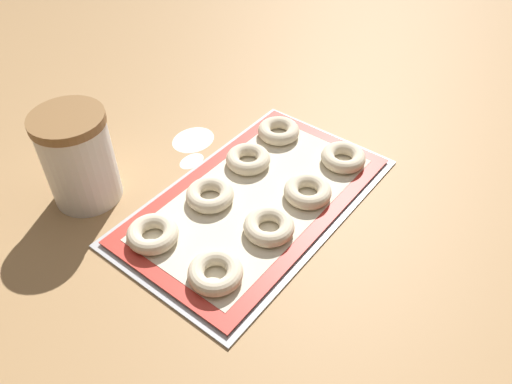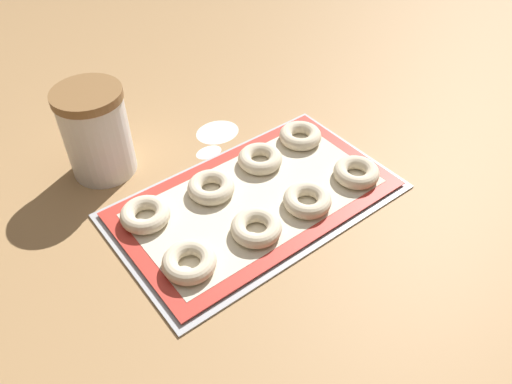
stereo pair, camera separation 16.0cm
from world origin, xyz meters
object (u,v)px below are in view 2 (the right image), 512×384
at_px(bagel_front_far_right, 356,172).
at_px(flour_canister, 96,132).
at_px(bagel_front_mid_right, 307,200).
at_px(baking_tray, 256,200).
at_px(bagel_back_mid_left, 211,187).
at_px(bagel_back_far_left, 145,215).
at_px(bagel_front_far_left, 189,262).
at_px(bagel_back_far_right, 300,136).
at_px(bagel_back_mid_right, 260,159).
at_px(bagel_front_mid_left, 256,228).

distance_m(bagel_front_far_right, flour_canister, 0.49).
relative_size(bagel_front_mid_right, flour_canister, 0.49).
xyz_separation_m(baking_tray, bagel_back_mid_left, (-0.06, 0.06, 0.02)).
bearing_deg(bagel_back_far_left, bagel_front_far_left, -88.28).
relative_size(bagel_front_far_right, bagel_back_far_left, 1.00).
xyz_separation_m(baking_tray, bagel_front_mid_right, (0.06, -0.07, 0.02)).
distance_m(baking_tray, flour_canister, 0.32).
height_order(bagel_front_far_left, bagel_front_far_right, same).
xyz_separation_m(baking_tray, bagel_front_far_right, (0.18, -0.07, 0.02)).
height_order(bagel_back_mid_left, bagel_back_far_right, same).
relative_size(bagel_back_mid_left, bagel_back_mid_right, 1.00).
xyz_separation_m(bagel_back_far_left, bagel_back_far_right, (0.36, 0.00, 0.00)).
xyz_separation_m(bagel_front_far_right, bagel_back_mid_right, (-0.12, 0.14, 0.00)).
height_order(bagel_front_mid_right, bagel_front_far_right, same).
bearing_deg(bagel_front_far_right, bagel_front_mid_right, 179.57).
relative_size(baking_tray, bagel_back_mid_left, 5.97).
distance_m(bagel_front_far_right, bagel_back_far_right, 0.15).
bearing_deg(bagel_front_mid_left, bagel_back_far_left, 132.95).
bearing_deg(flour_canister, bagel_back_mid_right, -37.62).
bearing_deg(bagel_back_mid_left, bagel_front_mid_left, -88.56).
bearing_deg(bagel_front_mid_right, baking_tray, 129.10).
bearing_deg(bagel_front_mid_right, bagel_front_far_right, -0.43).
xyz_separation_m(bagel_front_mid_left, bagel_front_mid_right, (0.11, -0.00, 0.00)).
height_order(bagel_front_mid_right, bagel_back_mid_right, same).
bearing_deg(baking_tray, bagel_front_far_left, -161.05).
height_order(bagel_front_mid_right, bagel_back_far_right, same).
xyz_separation_m(bagel_front_far_right, bagel_back_far_right, (-0.01, 0.15, 0.00)).
bearing_deg(bagel_front_far_right, bagel_front_far_left, 178.24).
relative_size(bagel_back_far_left, flour_canister, 0.49).
relative_size(bagel_back_far_right, flour_canister, 0.49).
relative_size(baking_tray, bagel_front_mid_left, 5.97).
bearing_deg(bagel_back_mid_left, baking_tray, -46.92).
xyz_separation_m(bagel_front_far_right, flour_canister, (-0.36, 0.33, 0.06)).
bearing_deg(bagel_back_mid_left, bagel_back_mid_right, 4.32).
bearing_deg(bagel_back_far_right, flour_canister, 153.18).
bearing_deg(bagel_back_mid_right, bagel_back_mid_left, -175.68).
bearing_deg(bagel_front_far_left, bagel_front_far_right, -1.76).
distance_m(bagel_front_mid_left, bagel_back_mid_right, 0.18).
distance_m(bagel_back_far_left, bagel_back_mid_left, 0.13).
bearing_deg(flour_canister, bagel_front_mid_left, -69.26).
distance_m(bagel_back_mid_left, bagel_back_mid_right, 0.12).
height_order(bagel_front_mid_left, bagel_back_far_right, same).
bearing_deg(bagel_back_far_right, baking_tray, -156.20).
xyz_separation_m(baking_tray, bagel_front_mid_left, (-0.05, -0.07, 0.02)).
height_order(baking_tray, bagel_back_mid_right, bagel_back_mid_right).
bearing_deg(bagel_front_far_right, bagel_back_mid_right, 129.48).
bearing_deg(bagel_front_mid_right, bagel_back_far_left, 149.31).
bearing_deg(bagel_front_mid_left, bagel_back_mid_right, 49.71).
relative_size(baking_tray, bagel_front_mid_right, 5.97).
xyz_separation_m(bagel_back_far_left, flour_canister, (0.01, 0.18, 0.06)).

